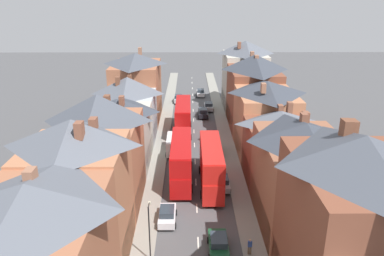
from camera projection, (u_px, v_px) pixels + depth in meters
name	position (u px, v px, depth m)	size (l,w,h in m)	color
pavement_left	(162.00, 140.00, 59.68)	(2.20, 104.00, 0.14)	gray
pavement_right	(226.00, 140.00, 59.76)	(2.20, 104.00, 0.14)	gray
centre_line_dashes	(194.00, 145.00, 57.86)	(0.14, 97.80, 0.01)	silver
terrace_row_left	(104.00, 151.00, 41.11)	(8.00, 65.79, 13.07)	#BCB7A8
terrace_row_right	(279.00, 135.00, 45.58)	(8.00, 73.66, 14.26)	#ADB2B7
double_decker_bus_lead	(181.00, 160.00, 46.07)	(2.74, 10.80, 5.30)	#B70F0F
double_decker_bus_mid_street	(183.00, 117.00, 61.61)	(2.74, 10.80, 5.30)	#B70F0F
double_decker_bus_far_approaching	(211.00, 165.00, 44.78)	(2.74, 10.80, 5.30)	red
car_near_blue	(178.00, 99.00, 79.77)	(1.90, 3.90, 1.68)	#B7BABF
car_near_silver	(222.00, 182.00, 44.89)	(1.90, 3.99, 1.61)	#B7BABF
car_parked_left_a	(167.00, 215.00, 38.29)	(1.90, 3.86, 1.64)	silver
car_parked_right_a	(218.00, 244.00, 33.86)	(1.90, 3.94, 1.68)	#144728
car_mid_black	(203.00, 113.00, 70.60)	(1.90, 4.52, 1.67)	black
car_parked_left_b	(201.00, 93.00, 84.43)	(1.90, 3.81, 1.66)	silver
car_mid_white	(216.00, 148.00, 54.67)	(1.90, 4.23, 1.61)	gray
car_far_grey	(209.00, 106.00, 74.53)	(1.90, 4.08, 1.64)	#B7BABF
delivery_van	(174.00, 144.00, 54.70)	(2.20, 5.20, 2.41)	white
pedestrian_near_right	(250.00, 246.00, 33.30)	(0.36, 0.22, 1.61)	brown
street_lamp	(149.00, 229.00, 31.97)	(0.20, 1.12, 5.50)	black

